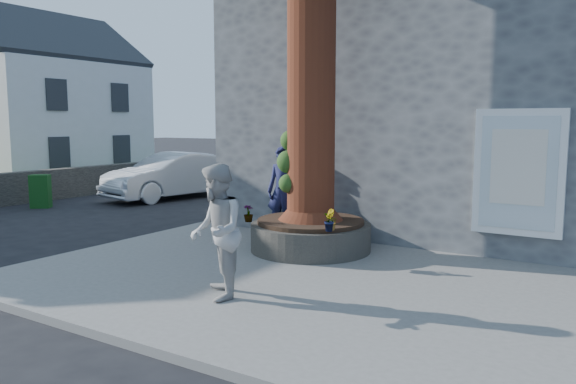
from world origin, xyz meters
The scene contains 15 objects.
ground centered at (0.00, 0.00, 0.00)m, with size 120.00×120.00×0.00m, color black.
pavement centered at (1.50, 1.00, 0.06)m, with size 9.00×8.00×0.12m, color slate.
yellow_line centered at (-3.05, 1.00, 0.00)m, with size 0.10×30.00×0.01m, color yellow.
stone_shop centered at (2.50, 7.20, 3.16)m, with size 10.30×8.30×6.30m.
planter centered at (0.80, 2.00, 0.41)m, with size 2.30×2.30×0.60m.
cottage_far centered at (-16.50, 8.00, 3.79)m, with size 7.30×7.40×8.75m.
man centered at (-0.40, 2.90, 1.09)m, with size 0.71×0.46×1.94m, color #16193E.
woman centered at (1.17, -1.26, 1.07)m, with size 0.92×0.72×1.89m, color #A7A4A0.
shopping_bag centered at (-0.29, 2.71, 0.26)m, with size 0.20×0.12×0.28m, color white.
car_silver centered at (-7.27, 6.65, 0.77)m, with size 1.63×4.67×1.54m, color silver.
a_board_sign centered at (-9.12, 2.98, 0.50)m, with size 0.55×0.36×1.00m, color #114012.
plant_a centered at (-0.05, 2.85, 0.92)m, with size 0.21×0.14×0.40m, color gray.
plant_b centered at (1.65, 1.15, 0.91)m, with size 0.21×0.20×0.38m, color gray.
plant_c centered at (-0.05, 1.15, 0.88)m, with size 0.18×0.18×0.32m, color gray.
plant_d centered at (1.65, 1.23, 0.87)m, with size 0.26×0.23×0.29m, color gray.
Camera 1 is at (6.07, -7.19, 2.58)m, focal length 35.00 mm.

